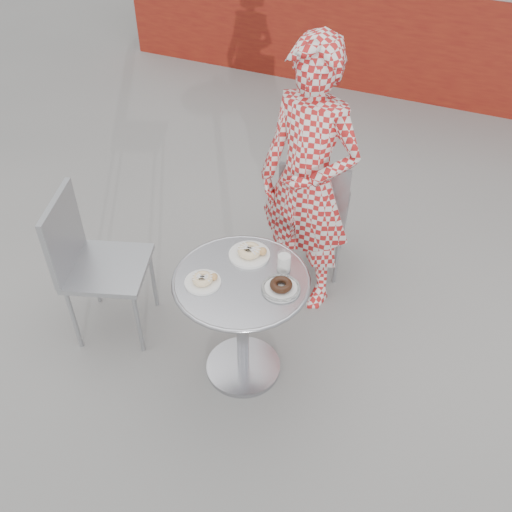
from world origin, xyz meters
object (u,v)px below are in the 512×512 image
at_px(plate_far, 250,252).
at_px(plate_checker, 281,287).
at_px(seated_person, 308,183).
at_px(milk_cup, 284,262).
at_px(plate_near, 203,280).
at_px(chair_left, 111,291).
at_px(bistro_table, 242,303).
at_px(chair_far, 313,231).

bearing_deg(plate_far, plate_checker, -34.59).
relative_size(seated_person, milk_cup, 14.88).
distance_m(plate_near, plate_checker, 0.36).
bearing_deg(plate_near, chair_left, 172.40).
xyz_separation_m(bistro_table, plate_far, (-0.03, 0.17, 0.18)).
xyz_separation_m(chair_far, plate_far, (-0.07, -0.81, 0.43)).
distance_m(plate_near, milk_cup, 0.39).
bearing_deg(plate_near, seated_person, 74.72).
relative_size(chair_left, milk_cup, 8.22).
bearing_deg(chair_far, plate_far, 73.62).
bearing_deg(plate_near, bistro_table, 32.68).
height_order(bistro_table, plate_near, plate_near).
bearing_deg(plate_far, chair_far, 85.15).
height_order(chair_left, plate_near, chair_left).
bearing_deg(chair_far, plate_checker, 87.86).
bearing_deg(bistro_table, plate_far, 100.65).
bearing_deg(plate_checker, bistro_table, -176.55).
height_order(plate_far, milk_cup, milk_cup).
xyz_separation_m(bistro_table, plate_checker, (0.20, 0.01, 0.18)).
bearing_deg(plate_far, plate_near, -114.04).
bearing_deg(chair_far, seated_person, 85.03).
bearing_deg(seated_person, plate_checker, -67.41).
height_order(chair_far, seated_person, seated_person).
distance_m(seated_person, plate_checker, 0.71).
relative_size(chair_far, milk_cup, 7.88).
height_order(chair_far, chair_left, chair_left).
distance_m(chair_far, plate_checker, 1.07).
bearing_deg(seated_person, plate_near, -93.19).
xyz_separation_m(seated_person, plate_near, (-0.22, -0.80, -0.11)).
relative_size(bistro_table, chair_far, 0.80).
bearing_deg(chair_left, plate_near, -116.78).
bearing_deg(plate_far, chair_left, -167.12).
xyz_separation_m(seated_person, plate_far, (-0.10, -0.54, -0.11)).
xyz_separation_m(chair_left, milk_cup, (0.97, 0.15, 0.45)).
distance_m(plate_far, milk_cup, 0.20).
relative_size(seated_person, plate_near, 9.32).
xyz_separation_m(plate_far, milk_cup, (0.19, -0.03, 0.03)).
bearing_deg(chair_far, bistro_table, 76.31).
relative_size(bistro_table, milk_cup, 6.27).
height_order(chair_left, seated_person, seated_person).
relative_size(chair_left, plate_near, 5.15).
distance_m(chair_far, plate_far, 0.92).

